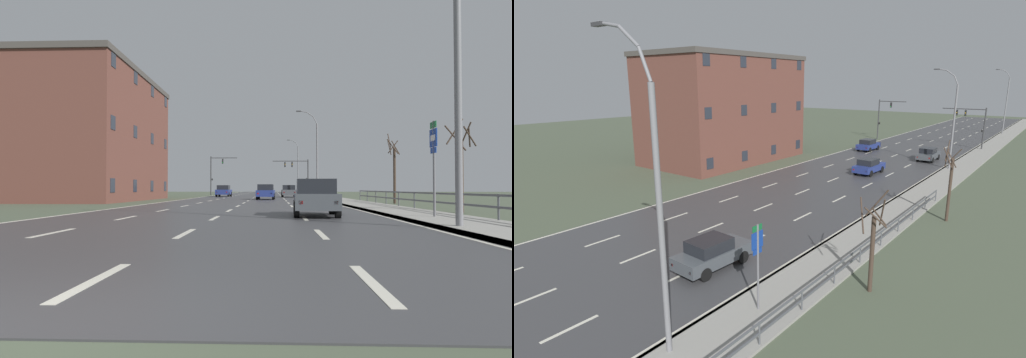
# 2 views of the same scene
# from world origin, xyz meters

# --- Properties ---
(ground_plane) EXTENTS (160.00, 160.00, 0.12)m
(ground_plane) POSITION_xyz_m (0.00, 48.00, -0.06)
(ground_plane) COLOR #4C5642
(road_asphalt_strip) EXTENTS (14.00, 120.00, 0.03)m
(road_asphalt_strip) POSITION_xyz_m (0.00, 59.99, 0.01)
(road_asphalt_strip) COLOR #3D3D3F
(road_asphalt_strip) RESTS_ON ground
(sidewalk_right) EXTENTS (3.00, 120.00, 0.12)m
(sidewalk_right) POSITION_xyz_m (8.43, 60.00, 0.06)
(sidewalk_right) COLOR gray
(sidewalk_right) RESTS_ON ground
(guardrail) EXTENTS (0.07, 27.36, 1.00)m
(guardrail) POSITION_xyz_m (9.85, 19.12, 0.71)
(guardrail) COLOR #515459
(guardrail) RESTS_ON ground
(street_lamp_foreground) EXTENTS (2.84, 0.24, 10.97)m
(street_lamp_foreground) POSITION_xyz_m (7.41, 8.79, 5.34)
(street_lamp_foreground) COLOR slate
(street_lamp_foreground) RESTS_ON ground
(street_lamp_midground) EXTENTS (2.59, 0.24, 10.54)m
(street_lamp_midground) POSITION_xyz_m (7.43, 46.11, 5.15)
(street_lamp_midground) COLOR slate
(street_lamp_midground) RESTS_ON ground
(street_lamp_distant) EXTENTS (2.42, 0.24, 11.43)m
(street_lamp_distant) POSITION_xyz_m (7.46, 83.42, 5.60)
(street_lamp_distant) COLOR slate
(street_lamp_distant) RESTS_ON ground
(highway_sign) EXTENTS (0.09, 0.68, 3.75)m
(highway_sign) POSITION_xyz_m (8.39, 12.65, 2.41)
(highway_sign) COLOR slate
(highway_sign) RESTS_ON ground
(traffic_signal_right) EXTENTS (5.73, 0.36, 5.75)m
(traffic_signal_right) POSITION_xyz_m (6.43, 62.42, 4.01)
(traffic_signal_right) COLOR #38383A
(traffic_signal_right) RESTS_ON ground
(traffic_signal_left) EXTENTS (4.41, 0.36, 6.41)m
(traffic_signal_left) POSITION_xyz_m (-7.18, 63.98, 4.13)
(traffic_signal_left) COLOR #38383A
(traffic_signal_left) RESTS_ON ground
(car_near_right) EXTENTS (1.92, 4.14, 1.57)m
(car_near_right) POSITION_xyz_m (-4.37, 52.29, 0.80)
(car_near_right) COLOR navy
(car_near_right) RESTS_ON ground
(car_distant) EXTENTS (1.98, 4.17, 1.57)m
(car_distant) POSITION_xyz_m (4.08, 14.35, 0.80)
(car_distant) COLOR #474C51
(car_distant) RESTS_ON ground
(car_far_right) EXTENTS (1.96, 4.17, 1.57)m
(car_far_right) POSITION_xyz_m (1.55, 39.03, 0.80)
(car_far_right) COLOR navy
(car_far_right) RESTS_ON ground
(car_far_left) EXTENTS (1.87, 4.12, 1.57)m
(car_far_left) POSITION_xyz_m (4.32, 49.85, 0.80)
(car_far_left) COLOR #474C51
(car_far_left) RESTS_ON ground
(brick_building) EXTENTS (10.91, 18.25, 12.22)m
(brick_building) POSITION_xyz_m (-15.44, 35.74, 6.12)
(brick_building) COLOR brown
(brick_building) RESTS_ON ground
(bare_tree_near) EXTENTS (1.41, 1.37, 4.65)m
(bare_tree_near) POSITION_xyz_m (11.34, 16.92, 2.14)
(bare_tree_near) COLOR #423328
(bare_tree_near) RESTS_ON ground
(bare_tree_mid) EXTENTS (1.03, 1.06, 5.43)m
(bare_tree_mid) POSITION_xyz_m (11.61, 28.76, 2.52)
(bare_tree_mid) COLOR #423328
(bare_tree_mid) RESTS_ON ground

